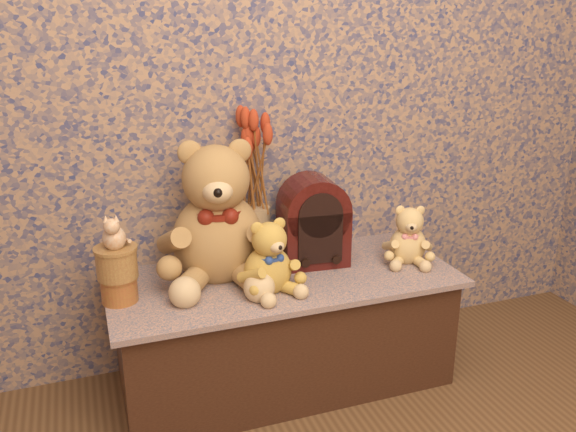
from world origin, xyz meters
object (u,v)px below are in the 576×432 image
ceramic_vase (254,233)px  biscuit_tin_lower (119,289)px  teddy_small (409,231)px  teddy_large (217,204)px  teddy_medium (268,252)px  cat_figurine (113,230)px  cathedral_radio (313,220)px

ceramic_vase → biscuit_tin_lower: ceramic_vase is taller
teddy_small → biscuit_tin_lower: (-1.05, 0.02, -0.08)m
teddy_large → biscuit_tin_lower: teddy_large is taller
biscuit_tin_lower → teddy_medium: bearing=-9.5°
biscuit_tin_lower → cat_figurine: cat_figurine is taller
teddy_medium → teddy_small: bearing=-5.7°
cathedral_radio → ceramic_vase: 0.23m
cathedral_radio → teddy_medium: bearing=-138.8°
teddy_small → cat_figurine: size_ratio=1.97×
teddy_large → cat_figurine: (-0.35, -0.09, -0.02)m
cathedral_radio → teddy_small: bearing=-13.0°
teddy_medium → ceramic_vase: bearing=71.1°
teddy_medium → ceramic_vase: 0.28m
teddy_medium → ceramic_vase: size_ratio=1.30×
ceramic_vase → teddy_small: bearing=-21.4°
cathedral_radio → ceramic_vase: bearing=157.2°
teddy_small → biscuit_tin_lower: 1.05m
teddy_small → cathedral_radio: 0.36m
cat_figurine → teddy_medium: bearing=1.5°
ceramic_vase → cat_figurine: (-0.51, -0.19, 0.14)m
teddy_small → ceramic_vase: teddy_small is taller
teddy_large → cathedral_radio: 0.37m
teddy_medium → cat_figurine: 0.50m
cathedral_radio → ceramic_vase: cathedral_radio is taller
biscuit_tin_lower → cat_figurine: bearing=0.0°
teddy_large → biscuit_tin_lower: (-0.35, -0.09, -0.22)m
cathedral_radio → cat_figurine: cathedral_radio is taller
teddy_medium → ceramic_vase: teddy_medium is taller
teddy_small → cathedral_radio: cathedral_radio is taller
cathedral_radio → ceramic_vase: size_ratio=1.61×
teddy_large → cat_figurine: 0.36m
ceramic_vase → cat_figurine: size_ratio=1.72×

